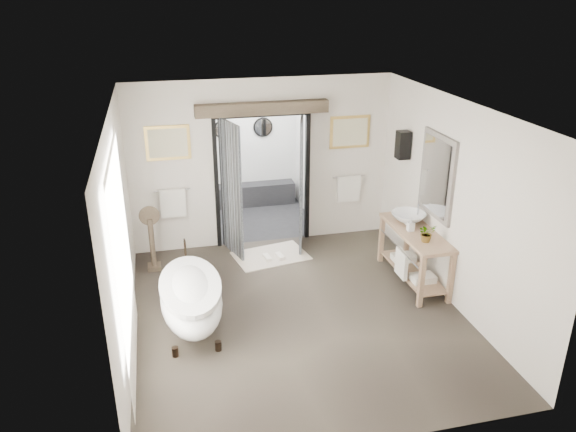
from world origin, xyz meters
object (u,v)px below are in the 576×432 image
at_px(clawfoot_tub, 191,297).
at_px(basin, 408,218).
at_px(vanity, 413,252).
at_px(rug, 271,256).

distance_m(clawfoot_tub, basin, 3.54).
relative_size(vanity, basin, 2.99).
bearing_deg(rug, clawfoot_tub, -128.95).
relative_size(clawfoot_tub, basin, 3.40).
relative_size(clawfoot_tub, rug, 1.52).
relative_size(clawfoot_tub, vanity, 1.14).
xyz_separation_m(vanity, basin, (0.01, 0.29, 0.44)).
xyz_separation_m(clawfoot_tub, rug, (1.46, 1.80, -0.43)).
bearing_deg(rug, vanity, -34.52).
relative_size(vanity, rug, 1.33).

